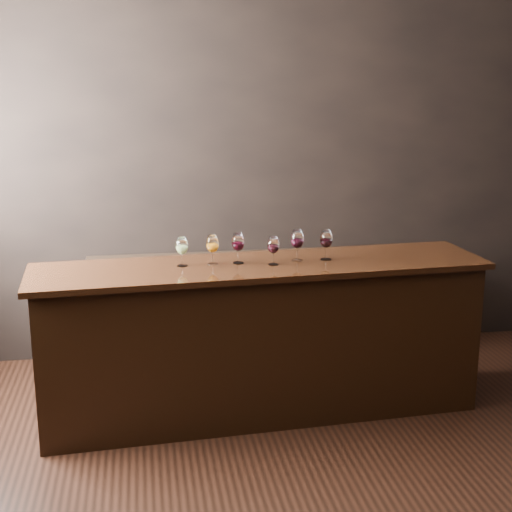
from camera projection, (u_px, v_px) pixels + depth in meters
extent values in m
plane|color=black|center=(315.00, 502.00, 3.70)|extent=(5.00, 5.00, 0.00)
cube|color=black|center=(249.00, 177.00, 5.52)|extent=(5.00, 0.02, 2.80)
cube|color=black|center=(261.00, 342.00, 4.60)|extent=(2.81, 0.77, 0.97)
cube|color=black|center=(261.00, 266.00, 4.48)|extent=(2.91, 0.84, 0.04)
cube|color=black|center=(238.00, 308.00, 5.53)|extent=(2.28, 0.40, 0.82)
cylinder|color=white|center=(182.00, 265.00, 4.42)|extent=(0.06, 0.06, 0.00)
cylinder|color=white|center=(182.00, 260.00, 4.41)|extent=(0.01, 0.01, 0.07)
ellipsoid|color=white|center=(182.00, 246.00, 4.39)|extent=(0.08, 0.08, 0.11)
cylinder|color=white|center=(182.00, 238.00, 4.38)|extent=(0.06, 0.06, 0.01)
ellipsoid|color=#B2C268|center=(182.00, 249.00, 4.40)|extent=(0.06, 0.06, 0.05)
cylinder|color=white|center=(213.00, 264.00, 4.46)|extent=(0.07, 0.07, 0.00)
cylinder|color=white|center=(213.00, 258.00, 4.45)|extent=(0.01, 0.01, 0.07)
ellipsoid|color=white|center=(212.00, 244.00, 4.43)|extent=(0.08, 0.08, 0.11)
cylinder|color=white|center=(212.00, 236.00, 4.42)|extent=(0.06, 0.06, 0.01)
ellipsoid|color=orange|center=(212.00, 247.00, 4.44)|extent=(0.06, 0.06, 0.05)
cylinder|color=white|center=(238.00, 263.00, 4.49)|extent=(0.07, 0.07, 0.00)
cylinder|color=white|center=(238.00, 257.00, 4.48)|extent=(0.01, 0.01, 0.07)
ellipsoid|color=white|center=(238.00, 242.00, 4.46)|extent=(0.08, 0.08, 0.12)
cylinder|color=white|center=(238.00, 234.00, 4.44)|extent=(0.06, 0.06, 0.01)
ellipsoid|color=black|center=(238.00, 245.00, 4.46)|extent=(0.07, 0.07, 0.05)
cylinder|color=white|center=(273.00, 264.00, 4.45)|extent=(0.06, 0.06, 0.00)
cylinder|color=white|center=(273.00, 259.00, 4.44)|extent=(0.01, 0.01, 0.07)
ellipsoid|color=white|center=(273.00, 245.00, 4.42)|extent=(0.08, 0.08, 0.11)
cylinder|color=white|center=(273.00, 237.00, 4.41)|extent=(0.06, 0.06, 0.01)
ellipsoid|color=black|center=(273.00, 248.00, 4.43)|extent=(0.06, 0.06, 0.05)
cylinder|color=white|center=(297.00, 260.00, 4.55)|extent=(0.07, 0.07, 0.00)
cylinder|color=white|center=(297.00, 254.00, 4.54)|extent=(0.01, 0.01, 0.08)
ellipsoid|color=white|center=(297.00, 239.00, 4.52)|extent=(0.09, 0.09, 0.12)
cylinder|color=white|center=(298.00, 231.00, 4.50)|extent=(0.06, 0.06, 0.01)
ellipsoid|color=black|center=(297.00, 242.00, 4.52)|extent=(0.07, 0.07, 0.06)
cylinder|color=white|center=(326.00, 259.00, 4.58)|extent=(0.07, 0.07, 0.00)
cylinder|color=white|center=(326.00, 253.00, 4.57)|extent=(0.01, 0.01, 0.07)
ellipsoid|color=white|center=(326.00, 239.00, 4.55)|extent=(0.08, 0.08, 0.12)
cylinder|color=white|center=(327.00, 231.00, 4.53)|extent=(0.06, 0.06, 0.01)
ellipsoid|color=black|center=(326.00, 242.00, 4.55)|extent=(0.07, 0.07, 0.05)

